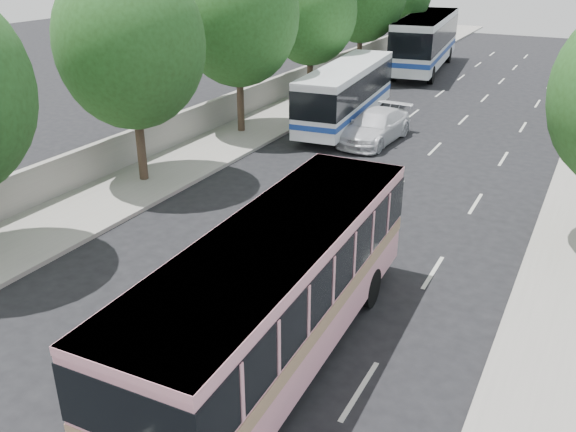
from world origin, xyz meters
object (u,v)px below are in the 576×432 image
Objects in this scene: tour_coach_rear at (426,38)px; pink_bus at (279,281)px; pink_taxi at (304,213)px; tour_coach_front at (347,90)px; white_pickup at (375,127)px.

pink_bus is at bearing -85.61° from tour_coach_rear.
tour_coach_rear is at bearing 103.90° from pink_taxi.
pink_taxi is at bearing -87.85° from tour_coach_rear.
pink_bus is 20.84m from tour_coach_front.
white_pickup is (-4.06, 17.56, -1.32)m from pink_bus.
tour_coach_rear reaches higher than tour_coach_front.
pink_taxi is 11.31m from white_pickup.
tour_coach_front is 17.35m from tour_coach_rear.
white_pickup is 0.38× the size of tour_coach_rear.
pink_taxi is 0.32× the size of tour_coach_rear.
white_pickup is at bearing -47.02° from tour_coach_front.
white_pickup is at bearing 103.16° from pink_taxi.
pink_bus is 6.95m from pink_taxi.
tour_coach_front reaches higher than white_pickup.
tour_coach_rear is (-7.22, 37.10, 0.40)m from pink_bus.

